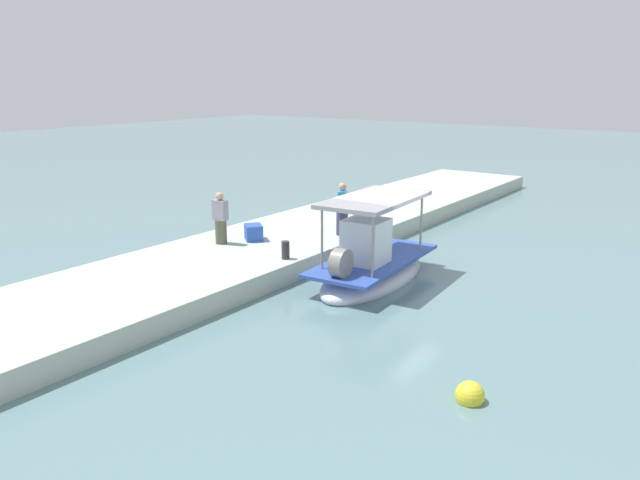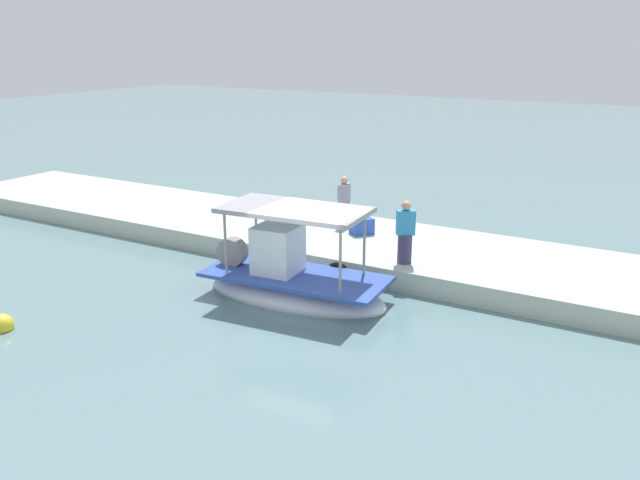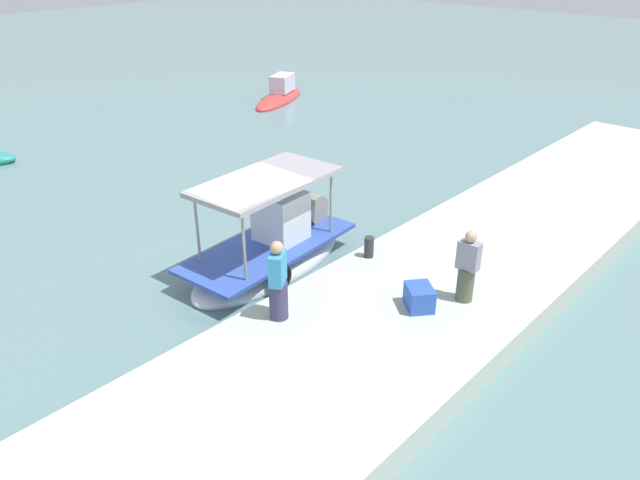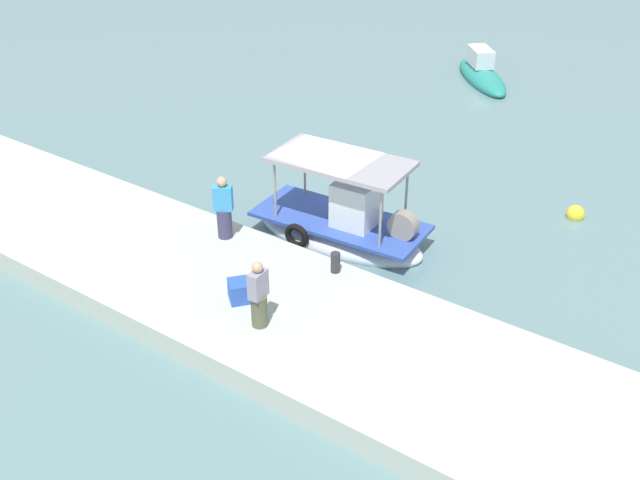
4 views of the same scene
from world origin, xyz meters
TOP-DOWN VIEW (x-y plane):
  - ground_plane at (0.00, 0.00)m, footprint 120.00×120.00m
  - dock_quay at (0.00, -4.45)m, footprint 36.00×4.77m
  - main_fishing_boat at (0.60, -0.32)m, footprint 5.22×2.45m
  - fisherman_near_bollard at (1.70, -5.33)m, footprint 0.40×0.49m
  - fisherman_by_crate at (-1.54, -2.81)m, footprint 0.58×0.55m
  - mooring_bollard at (1.86, -2.53)m, footprint 0.24×0.24m
  - cargo_crate at (0.76, -4.78)m, footprint 0.84×0.86m
  - marker_buoy at (5.53, 4.80)m, footprint 0.55×0.55m
  - moored_boat_mid at (-2.04, 14.59)m, footprint 4.31×4.47m

SIDE VIEW (x-z plane):
  - ground_plane at x=0.00m, z-range 0.00..0.00m
  - marker_buoy at x=5.53m, z-range -0.17..0.39m
  - moored_boat_mid at x=-2.04m, z-range -0.51..1.04m
  - dock_quay at x=0.00m, z-range 0.00..0.60m
  - main_fishing_boat at x=0.60m, z-range -0.95..1.88m
  - cargo_crate at x=0.76m, z-range 0.60..1.11m
  - mooring_bollard at x=1.86m, z-range 0.60..1.14m
  - fisherman_near_bollard at x=1.70m, z-range 0.53..2.20m
  - fisherman_by_crate at x=-1.54m, z-range 0.52..2.31m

